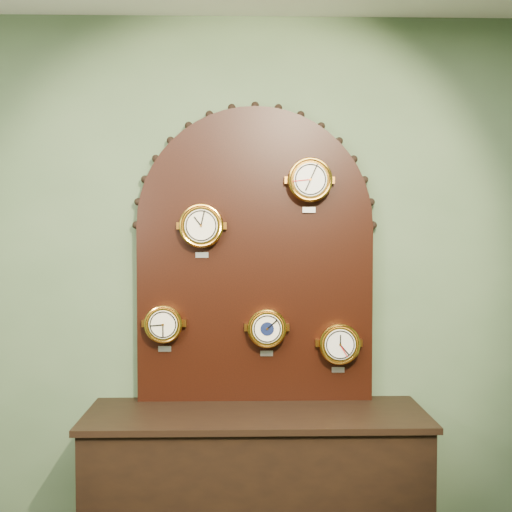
{
  "coord_description": "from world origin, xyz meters",
  "views": [
    {
      "loc": [
        -0.07,
        -0.7,
        1.7
      ],
      "look_at": [
        0.0,
        2.25,
        1.58
      ],
      "focal_mm": 43.28,
      "sensor_mm": 36.0,
      "label": 1
    }
  ],
  "objects_px": {
    "shop_counter": "(256,500)",
    "barometer": "(267,328)",
    "roman_clock": "(201,226)",
    "arabic_clock": "(310,180)",
    "tide_clock": "(339,344)",
    "hygrometer": "(164,324)",
    "display_board": "(255,245)"
  },
  "relations": [
    {
      "from": "hygrometer",
      "to": "tide_clock",
      "type": "distance_m",
      "value": 0.89
    },
    {
      "from": "shop_counter",
      "to": "barometer",
      "type": "xyz_separation_m",
      "value": [
        0.06,
        0.15,
        0.81
      ]
    },
    {
      "from": "hygrometer",
      "to": "tide_clock",
      "type": "relative_size",
      "value": 0.94
    },
    {
      "from": "shop_counter",
      "to": "hygrometer",
      "type": "distance_m",
      "value": 0.97
    },
    {
      "from": "roman_clock",
      "to": "hygrometer",
      "type": "bearing_deg",
      "value": 179.77
    },
    {
      "from": "roman_clock",
      "to": "arabic_clock",
      "type": "distance_m",
      "value": 0.59
    },
    {
      "from": "barometer",
      "to": "tide_clock",
      "type": "xyz_separation_m",
      "value": [
        0.37,
        -0.0,
        -0.08
      ]
    },
    {
      "from": "shop_counter",
      "to": "roman_clock",
      "type": "xyz_separation_m",
      "value": [
        -0.27,
        0.15,
        1.33
      ]
    },
    {
      "from": "roman_clock",
      "to": "barometer",
      "type": "height_order",
      "value": "roman_clock"
    },
    {
      "from": "roman_clock",
      "to": "hygrometer",
      "type": "distance_m",
      "value": 0.53
    },
    {
      "from": "shop_counter",
      "to": "barometer",
      "type": "height_order",
      "value": "barometer"
    },
    {
      "from": "display_board",
      "to": "barometer",
      "type": "bearing_deg",
      "value": -48.66
    },
    {
      "from": "hygrometer",
      "to": "tide_clock",
      "type": "bearing_deg",
      "value": -0.03
    },
    {
      "from": "shop_counter",
      "to": "barometer",
      "type": "distance_m",
      "value": 0.83
    },
    {
      "from": "roman_clock",
      "to": "arabic_clock",
      "type": "height_order",
      "value": "arabic_clock"
    },
    {
      "from": "barometer",
      "to": "tide_clock",
      "type": "distance_m",
      "value": 0.38
    },
    {
      "from": "hygrometer",
      "to": "barometer",
      "type": "height_order",
      "value": "hygrometer"
    },
    {
      "from": "tide_clock",
      "to": "shop_counter",
      "type": "bearing_deg",
      "value": -160.07
    },
    {
      "from": "shop_counter",
      "to": "arabic_clock",
      "type": "relative_size",
      "value": 5.85
    },
    {
      "from": "barometer",
      "to": "tide_clock",
      "type": "relative_size",
      "value": 0.96
    },
    {
      "from": "barometer",
      "to": "display_board",
      "type": "bearing_deg",
      "value": 131.34
    },
    {
      "from": "shop_counter",
      "to": "roman_clock",
      "type": "relative_size",
      "value": 5.89
    },
    {
      "from": "arabic_clock",
      "to": "barometer",
      "type": "xyz_separation_m",
      "value": [
        -0.21,
        0.0,
        -0.74
      ]
    },
    {
      "from": "display_board",
      "to": "arabic_clock",
      "type": "xyz_separation_m",
      "value": [
        0.27,
        -0.07,
        0.33
      ]
    },
    {
      "from": "shop_counter",
      "to": "hygrometer",
      "type": "relative_size",
      "value": 6.57
    },
    {
      "from": "arabic_clock",
      "to": "barometer",
      "type": "relative_size",
      "value": 1.1
    },
    {
      "from": "hygrometer",
      "to": "roman_clock",
      "type": "bearing_deg",
      "value": -0.23
    },
    {
      "from": "shop_counter",
      "to": "barometer",
      "type": "relative_size",
      "value": 6.43
    },
    {
      "from": "arabic_clock",
      "to": "tide_clock",
      "type": "xyz_separation_m",
      "value": [
        0.15,
        0.0,
        -0.82
      ]
    },
    {
      "from": "barometer",
      "to": "roman_clock",
      "type": "bearing_deg",
      "value": -179.92
    },
    {
      "from": "roman_clock",
      "to": "hygrometer",
      "type": "xyz_separation_m",
      "value": [
        -0.19,
        0.0,
        -0.49
      ]
    },
    {
      "from": "roman_clock",
      "to": "shop_counter",
      "type": "bearing_deg",
      "value": -29.66
    }
  ]
}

